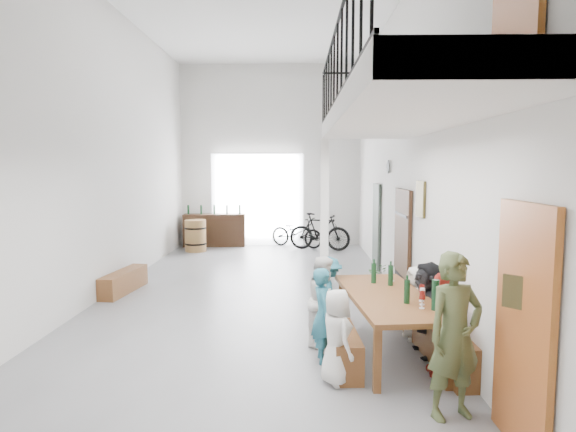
{
  "coord_description": "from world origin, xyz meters",
  "views": [
    {
      "loc": [
        0.82,
        -8.81,
        2.38
      ],
      "look_at": [
        0.66,
        -0.5,
        1.54
      ],
      "focal_mm": 30.0,
      "sensor_mm": 36.0,
      "label": 1
    }
  ],
  "objects_px": {
    "bench_inner": "(338,337)",
    "serving_counter": "(214,230)",
    "tasting_table": "(388,301)",
    "bicycle_near": "(297,232)",
    "host_standing": "(455,336)",
    "oak_barrel": "(196,236)",
    "side_bench": "(124,282)"
  },
  "relations": [
    {
      "from": "bench_inner",
      "to": "serving_counter",
      "type": "height_order",
      "value": "serving_counter"
    },
    {
      "from": "tasting_table",
      "to": "bench_inner",
      "type": "xyz_separation_m",
      "value": [
        -0.61,
        0.04,
        -0.48
      ]
    },
    {
      "from": "bench_inner",
      "to": "bicycle_near",
      "type": "relative_size",
      "value": 1.15
    },
    {
      "from": "host_standing",
      "to": "bicycle_near",
      "type": "xyz_separation_m",
      "value": [
        -1.5,
        9.88,
        -0.35
      ]
    },
    {
      "from": "tasting_table",
      "to": "oak_barrel",
      "type": "height_order",
      "value": "oak_barrel"
    },
    {
      "from": "oak_barrel",
      "to": "serving_counter",
      "type": "height_order",
      "value": "serving_counter"
    },
    {
      "from": "bench_inner",
      "to": "serving_counter",
      "type": "xyz_separation_m",
      "value": [
        -3.05,
        8.48,
        0.26
      ]
    },
    {
      "from": "bicycle_near",
      "to": "side_bench",
      "type": "bearing_deg",
      "value": 177.05
    },
    {
      "from": "host_standing",
      "to": "bicycle_near",
      "type": "relative_size",
      "value": 0.94
    },
    {
      "from": "bench_inner",
      "to": "oak_barrel",
      "type": "xyz_separation_m",
      "value": [
        -3.43,
        7.53,
        0.23
      ]
    },
    {
      "from": "bench_inner",
      "to": "host_standing",
      "type": "bearing_deg",
      "value": -61.0
    },
    {
      "from": "oak_barrel",
      "to": "serving_counter",
      "type": "distance_m",
      "value": 1.02
    },
    {
      "from": "tasting_table",
      "to": "host_standing",
      "type": "xyz_separation_m",
      "value": [
        0.35,
        -1.5,
        0.09
      ]
    },
    {
      "from": "side_bench",
      "to": "oak_barrel",
      "type": "relative_size",
      "value": 1.61
    },
    {
      "from": "serving_counter",
      "to": "bicycle_near",
      "type": "height_order",
      "value": "serving_counter"
    },
    {
      "from": "oak_barrel",
      "to": "bench_inner",
      "type": "bearing_deg",
      "value": -65.55
    },
    {
      "from": "bench_inner",
      "to": "side_bench",
      "type": "xyz_separation_m",
      "value": [
        -3.86,
        3.0,
        -0.02
      ]
    },
    {
      "from": "bicycle_near",
      "to": "serving_counter",
      "type": "bearing_deg",
      "value": 115.47
    },
    {
      "from": "bench_inner",
      "to": "serving_counter",
      "type": "relative_size",
      "value": 1.06
    },
    {
      "from": "host_standing",
      "to": "serving_counter",
      "type": "bearing_deg",
      "value": 92.63
    },
    {
      "from": "side_bench",
      "to": "bicycle_near",
      "type": "xyz_separation_m",
      "value": [
        3.31,
        5.33,
        0.24
      ]
    },
    {
      "from": "bench_inner",
      "to": "serving_counter",
      "type": "bearing_deg",
      "value": 107.02
    },
    {
      "from": "tasting_table",
      "to": "serving_counter",
      "type": "height_order",
      "value": "serving_counter"
    },
    {
      "from": "host_standing",
      "to": "oak_barrel",
      "type": "bearing_deg",
      "value": 96.62
    },
    {
      "from": "side_bench",
      "to": "serving_counter",
      "type": "xyz_separation_m",
      "value": [
        0.81,
        5.48,
        0.28
      ]
    },
    {
      "from": "bench_inner",
      "to": "oak_barrel",
      "type": "bearing_deg",
      "value": 111.7
    },
    {
      "from": "bench_inner",
      "to": "oak_barrel",
      "type": "relative_size",
      "value": 2.17
    },
    {
      "from": "tasting_table",
      "to": "bicycle_near",
      "type": "xyz_separation_m",
      "value": [
        -1.15,
        8.37,
        -0.26
      ]
    },
    {
      "from": "oak_barrel",
      "to": "host_standing",
      "type": "xyz_separation_m",
      "value": [
        4.39,
        -9.08,
        0.35
      ]
    },
    {
      "from": "bench_inner",
      "to": "tasting_table",
      "type": "bearing_deg",
      "value": -6.96
    },
    {
      "from": "host_standing",
      "to": "side_bench",
      "type": "bearing_deg",
      "value": 117.48
    },
    {
      "from": "tasting_table",
      "to": "bench_inner",
      "type": "height_order",
      "value": "tasting_table"
    }
  ]
}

